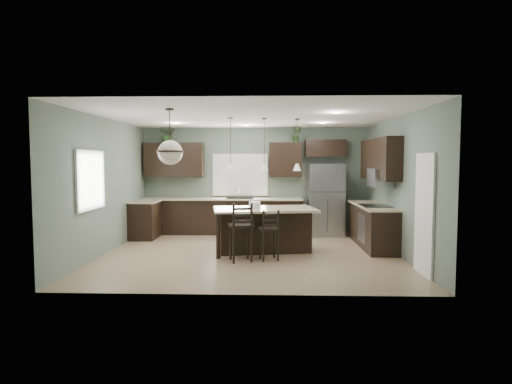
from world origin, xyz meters
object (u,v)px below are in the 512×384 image
(serving_dish, at_px, (255,205))
(bar_stool_center, at_px, (269,235))
(refrigerator, at_px, (326,200))
(plant_back_left, at_px, (168,134))
(bar_stool_left, at_px, (241,232))
(kitchen_island, at_px, (264,230))

(serving_dish, xyz_separation_m, bar_stool_center, (0.30, -0.74, -0.50))
(refrigerator, height_order, plant_back_left, plant_back_left)
(serving_dish, distance_m, plant_back_left, 3.74)
(refrigerator, distance_m, bar_stool_center, 3.24)
(serving_dish, bearing_deg, bar_stool_center, -67.80)
(bar_stool_left, xyz_separation_m, plant_back_left, (-2.15, 3.25, 2.06))
(bar_stool_left, bearing_deg, refrigerator, 41.15)
(refrigerator, bearing_deg, serving_dish, -129.53)
(serving_dish, xyz_separation_m, bar_stool_left, (-0.24, -0.87, -0.43))
(refrigerator, xyz_separation_m, serving_dish, (-1.75, -2.12, 0.07))
(refrigerator, xyz_separation_m, bar_stool_center, (-1.45, -2.86, -0.43))
(bar_stool_left, height_order, bar_stool_center, bar_stool_left)
(refrigerator, distance_m, kitchen_island, 2.65)
(kitchen_island, relative_size, bar_stool_center, 2.15)
(kitchen_island, distance_m, bar_stool_left, 1.00)
(refrigerator, relative_size, bar_stool_left, 1.64)
(bar_stool_left, relative_size, plant_back_left, 2.50)
(refrigerator, distance_m, bar_stool_left, 3.61)
(refrigerator, relative_size, kitchen_island, 0.88)
(kitchen_island, relative_size, bar_stool_left, 1.87)
(kitchen_island, relative_size, serving_dish, 8.80)
(bar_stool_center, distance_m, plant_back_left, 4.63)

